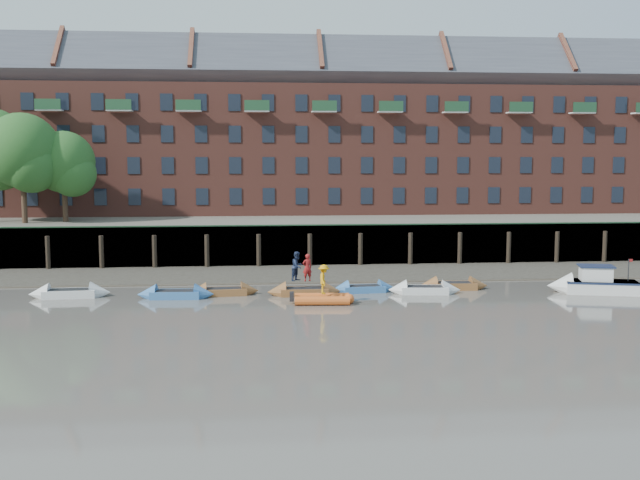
{
  "coord_description": "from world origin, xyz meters",
  "views": [
    {
      "loc": [
        -6.26,
        -36.21,
        8.64
      ],
      "look_at": [
        -2.05,
        12.0,
        3.2
      ],
      "focal_mm": 42.0,
      "sensor_mm": 36.0,
      "label": 1
    }
  ],
  "objects": [
    {
      "name": "rowboat_1",
      "position": [
        -11.15,
        9.41,
        0.24
      ],
      "size": [
        4.71,
        1.58,
        1.35
      ],
      "rotation": [
        0.0,
        0.0,
        -0.05
      ],
      "color": "#366AA5",
      "rests_on": "ground"
    },
    {
      "name": "person_rower_b",
      "position": [
        -3.67,
        9.78,
        1.82
      ],
      "size": [
        1.1,
        1.14,
        1.85
      ],
      "primitive_type": "imported",
      "rotation": [
        0.0,
        0.0,
        0.92
      ],
      "color": "#19233F",
      "rests_on": "rowboat_3"
    },
    {
      "name": "foreshore",
      "position": [
        0.0,
        18.0,
        0.0
      ],
      "size": [
        110.0,
        8.0,
        0.5
      ],
      "primitive_type": "cube",
      "color": "#3D382F",
      "rests_on": "ground"
    },
    {
      "name": "river_wall",
      "position": [
        -0.0,
        22.38,
        1.59
      ],
      "size": [
        110.0,
        1.23,
        3.3
      ],
      "color": "#2D2A26",
      "rests_on": "ground"
    },
    {
      "name": "rib_tender",
      "position": [
        -2.23,
        6.98,
        0.26
      ],
      "size": [
        3.56,
        1.85,
        0.61
      ],
      "rotation": [
        0.0,
        0.0,
        -0.06
      ],
      "color": "#D85E21",
      "rests_on": "ground"
    },
    {
      "name": "mud_band",
      "position": [
        0.0,
        14.6,
        0.0
      ],
      "size": [
        110.0,
        1.6,
        0.1
      ],
      "primitive_type": "cube",
      "color": "#4C4336",
      "rests_on": "ground"
    },
    {
      "name": "person_rower_a",
      "position": [
        -3.06,
        9.61,
        1.75
      ],
      "size": [
        0.73,
        0.6,
        1.71
      ],
      "primitive_type": "imported",
      "rotation": [
        0.0,
        0.0,
        3.5
      ],
      "color": "maroon",
      "rests_on": "rowboat_3"
    },
    {
      "name": "rowboat_0",
      "position": [
        -17.66,
        10.26,
        0.25
      ],
      "size": [
        4.95,
        1.74,
        1.41
      ],
      "rotation": [
        0.0,
        0.0,
        0.07
      ],
      "color": "silver",
      "rests_on": "ground"
    },
    {
      "name": "rowboat_6",
      "position": [
        6.59,
        10.96,
        0.23
      ],
      "size": [
        4.56,
        1.49,
        1.31
      ],
      "rotation": [
        0.0,
        0.0,
        -0.04
      ],
      "color": "brown",
      "rests_on": "ground"
    },
    {
      "name": "rowboat_4",
      "position": [
        0.62,
        10.46,
        0.21
      ],
      "size": [
        4.21,
        1.54,
        1.2
      ],
      "rotation": [
        0.0,
        0.0,
        0.08
      ],
      "color": "#366AA5",
      "rests_on": "ground"
    },
    {
      "name": "tree_cluster",
      "position": [
        -25.62,
        27.35,
        9.0
      ],
      "size": [
        11.76,
        7.74,
        9.4
      ],
      "color": "#3A281C",
      "rests_on": "bank_terrace"
    },
    {
      "name": "person_rib_crew",
      "position": [
        -2.26,
        6.99,
        1.44
      ],
      "size": [
        0.76,
        1.18,
        1.74
      ],
      "primitive_type": "imported",
      "rotation": [
        0.0,
        0.0,
        1.47
      ],
      "color": "orange",
      "rests_on": "rib_tender"
    },
    {
      "name": "apartment_terrace",
      "position": [
        -0.0,
        36.99,
        12.82
      ],
      "size": [
        80.6,
        15.56,
        20.98
      ],
      "color": "brown",
      "rests_on": "bank_terrace"
    },
    {
      "name": "rowboat_2",
      "position": [
        -8.26,
        10.17,
        0.22
      ],
      "size": [
        4.46,
        1.68,
        1.27
      ],
      "rotation": [
        0.0,
        0.0,
        0.1
      ],
      "color": "brown",
      "rests_on": "ground"
    },
    {
      "name": "bank_terrace",
      "position": [
        0.0,
        36.0,
        1.6
      ],
      "size": [
        110.0,
        28.0,
        3.2
      ],
      "primitive_type": "cube",
      "color": "#5E594D",
      "rests_on": "ground"
    },
    {
      "name": "rowboat_3",
      "position": [
        -3.25,
        9.68,
        0.24
      ],
      "size": [
        4.62,
        1.39,
        1.34
      ],
      "rotation": [
        0.0,
        0.0,
        0.01
      ],
      "color": "brown",
      "rests_on": "ground"
    },
    {
      "name": "motor_launch",
      "position": [
        14.66,
        8.96,
        0.58
      ],
      "size": [
        5.76,
        3.08,
        2.26
      ],
      "rotation": [
        0.0,
        0.0,
        2.9
      ],
      "color": "silver",
      "rests_on": "ground"
    },
    {
      "name": "rowboat_5",
      "position": [
        4.36,
        9.62,
        0.23
      ],
      "size": [
        4.68,
        1.79,
        1.32
      ],
      "rotation": [
        0.0,
        0.0,
        -0.1
      ],
      "color": "silver",
      "rests_on": "ground"
    },
    {
      "name": "ground",
      "position": [
        0.0,
        0.0,
        0.0
      ],
      "size": [
        220.0,
        220.0,
        0.0
      ],
      "primitive_type": "plane",
      "color": "#615B54",
      "rests_on": "ground"
    }
  ]
}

